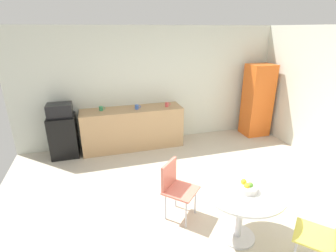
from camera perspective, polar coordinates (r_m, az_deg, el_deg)
The scene contains 13 objects.
ground_plane at distance 3.91m, azimuth 7.40°, elevation -19.79°, with size 6.00×6.00×0.00m, color beige.
wall_back at distance 5.95m, azimuth -3.67°, elevation 8.89°, with size 6.00×0.10×2.60m, color silver.
counter_block at distance 5.77m, azimuth -7.84°, elevation -0.47°, with size 2.19×0.60×0.90m, color tan.
mini_fridge at distance 5.77m, azimuth -22.16°, elevation -2.07°, with size 0.54×0.54×0.87m, color black.
microwave at distance 5.59m, azimuth -22.95°, elevation 3.27°, with size 0.48×0.38×0.26m, color black.
locker_cabinet at distance 6.70m, azimuth 19.23°, elevation 5.38°, with size 0.60×0.50×1.75m, color orange.
round_table at distance 3.37m, azimuth 16.08°, elevation -15.33°, with size 1.01×1.01×0.75m.
chair_yellow at distance 3.37m, azimuth 31.98°, elevation -19.61°, with size 0.59×0.59×0.83m.
chair_coral at distance 3.66m, azimuth 1.50°, elevation -12.59°, with size 0.59×0.59×0.83m.
fruit_bowl at distance 3.24m, azimuth 17.12°, elevation -12.83°, with size 0.25×0.25×0.13m.
mug_white at distance 5.61m, azimuth -14.63°, elevation 3.79°, with size 0.13×0.08×0.09m.
mug_green at distance 5.72m, azimuth -0.23°, elevation 4.80°, with size 0.13×0.08×0.09m.
mug_red at distance 5.58m, azimuth -6.93°, elevation 4.23°, with size 0.13×0.08×0.09m.
Camera 1 is at (-1.29, -2.68, 2.54)m, focal length 27.43 mm.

